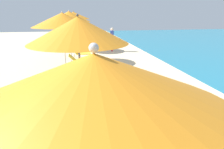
# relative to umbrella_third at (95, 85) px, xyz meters

# --- Properties ---
(umbrella_third) EXTENTS (1.95, 1.95, 2.64)m
(umbrella_third) POSITION_rel_umbrella_third_xyz_m (0.00, 0.00, 0.00)
(umbrella_third) COLOR silver
(umbrella_third) RESTS_ON ground
(umbrella_fourth) EXTENTS (2.33, 2.33, 2.80)m
(umbrella_fourth) POSITION_rel_umbrella_third_xyz_m (-0.02, 3.54, 0.05)
(umbrella_fourth) COLOR #4C4C51
(umbrella_fourth) RESTS_ON ground
(lounger_fourth_shoreside) EXTENTS (1.33, 0.73, 0.51)m
(lounger_fourth_shoreside) POSITION_rel_umbrella_third_xyz_m (0.83, 4.65, -2.09)
(lounger_fourth_shoreside) COLOR yellow
(lounger_fourth_shoreside) RESTS_ON ground
(lounger_fourth_inland) EXTENTS (1.43, 0.78, 0.55)m
(lounger_fourth_inland) POSITION_rel_umbrella_third_xyz_m (0.48, 2.52, -2.09)
(lounger_fourth_inland) COLOR blue
(lounger_fourth_inland) RESTS_ON ground
(umbrella_fifth) EXTENTS (2.40, 2.40, 2.90)m
(umbrella_fifth) POSITION_rel_umbrella_third_xyz_m (-0.54, 7.10, 0.18)
(umbrella_fifth) COLOR silver
(umbrella_fifth) RESTS_ON ground
(lounger_fifth_shoreside) EXTENTS (1.57, 0.95, 0.53)m
(lounger_fifth_shoreside) POSITION_rel_umbrella_third_xyz_m (0.28, 8.26, -2.09)
(lounger_fifth_shoreside) COLOR yellow
(lounger_fifth_shoreside) RESTS_ON ground
(lounger_fifth_inland) EXTENTS (1.50, 0.95, 0.49)m
(lounger_fifth_inland) POSITION_rel_umbrella_third_xyz_m (0.26, 6.06, -2.12)
(lounger_fifth_inland) COLOR yellow
(lounger_fifth_inland) RESTS_ON ground
(umbrella_sixth) EXTENTS (2.43, 2.43, 2.99)m
(umbrella_sixth) POSITION_rel_umbrella_third_xyz_m (-0.37, 10.88, 0.25)
(umbrella_sixth) COLOR silver
(umbrella_sixth) RESTS_ON ground
(lounger_sixth_shoreside) EXTENTS (1.22, 0.68, 0.61)m
(lounger_sixth_shoreside) POSITION_rel_umbrella_third_xyz_m (0.24, 11.81, -2.06)
(lounger_sixth_shoreside) COLOR yellow
(lounger_sixth_shoreside) RESTS_ON ground
(lounger_sixth_inland) EXTENTS (1.53, 0.71, 0.67)m
(lounger_sixth_inland) POSITION_rel_umbrella_third_xyz_m (0.22, 9.66, -2.04)
(lounger_sixth_inland) COLOR yellow
(lounger_sixth_inland) RESTS_ON ground
(umbrella_farthest) EXTENTS (2.41, 2.41, 2.97)m
(umbrella_farthest) POSITION_rel_umbrella_third_xyz_m (-0.12, 14.68, 0.27)
(umbrella_farthest) COLOR olive
(umbrella_farthest) RESTS_ON ground
(lounger_farthest_shoreside) EXTENTS (1.49, 1.01, 0.54)m
(lounger_farthest_shoreside) POSITION_rel_umbrella_third_xyz_m (0.81, 15.79, -2.09)
(lounger_farthest_shoreside) COLOR yellow
(lounger_farthest_shoreside) RESTS_ON ground
(person_walking_mid) EXTENTS (0.32, 0.41, 1.78)m
(person_walking_mid) POSITION_rel_umbrella_third_xyz_m (2.69, 13.86, -1.29)
(person_walking_mid) COLOR #D8334C
(person_walking_mid) RESTS_ON ground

